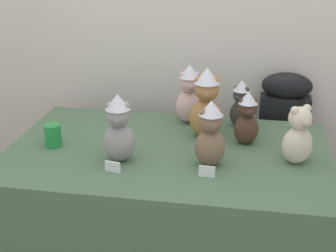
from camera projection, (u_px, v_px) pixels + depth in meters
name	position (u px, v px, depth m)	size (l,w,h in m)	color
wall_back	(190.00, 6.00, 2.73)	(7.00, 0.08, 2.60)	silver
display_table	(168.00, 215.00, 2.42)	(1.52, 0.94, 0.73)	#4C6B4C
instrument_case	(281.00, 151.00, 2.83)	(0.28, 0.13, 0.97)	black
teddy_bear_charcoal	(241.00, 105.00, 2.50)	(0.15, 0.14, 0.25)	#383533
teddy_bear_cream	(298.00, 137.00, 2.11)	(0.18, 0.18, 0.27)	beige
teddy_bear_caramel	(206.00, 104.00, 2.36)	(0.18, 0.15, 0.36)	#B27A42
teddy_bear_cocoa	(247.00, 119.00, 2.30)	(0.14, 0.12, 0.26)	#4C3323
teddy_bear_ash	(119.00, 129.00, 2.12)	(0.16, 0.14, 0.32)	gray
teddy_bear_blush	(189.00, 95.00, 2.55)	(0.17, 0.15, 0.32)	beige
teddy_bear_mocha	(210.00, 134.00, 2.08)	(0.17, 0.16, 0.30)	#7F6047
party_cup_green	(53.00, 135.00, 2.30)	(0.08, 0.08, 0.11)	#238C3D
name_card_front_left	(207.00, 171.00, 2.02)	(0.07, 0.01, 0.05)	white
name_card_front_middle	(113.00, 167.00, 2.06)	(0.07, 0.01, 0.05)	white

